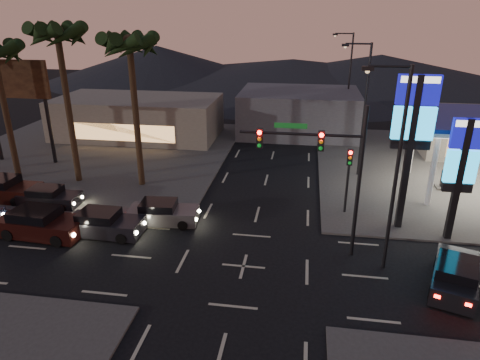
% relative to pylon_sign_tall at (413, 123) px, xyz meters
% --- Properties ---
extents(ground, '(140.00, 140.00, 0.00)m').
position_rel_pylon_sign_tall_xyz_m(ground, '(-8.50, -5.50, -6.39)').
color(ground, black).
rests_on(ground, ground).
extents(corner_lot_ne, '(24.00, 24.00, 0.12)m').
position_rel_pylon_sign_tall_xyz_m(corner_lot_ne, '(7.50, 10.50, -6.33)').
color(corner_lot_ne, '#47443F').
rests_on(corner_lot_ne, ground).
extents(corner_lot_nw, '(24.00, 24.00, 0.12)m').
position_rel_pylon_sign_tall_xyz_m(corner_lot_nw, '(-24.50, 10.50, -6.33)').
color(corner_lot_nw, '#47443F').
rests_on(corner_lot_nw, ground).
extents(convenience_store, '(10.00, 6.00, 4.00)m').
position_rel_pylon_sign_tall_xyz_m(convenience_store, '(9.50, 15.50, -4.39)').
color(convenience_store, '#726B5B').
rests_on(convenience_store, ground).
extents(pylon_sign_tall, '(2.20, 0.35, 9.00)m').
position_rel_pylon_sign_tall_xyz_m(pylon_sign_tall, '(0.00, 0.00, 0.00)').
color(pylon_sign_tall, black).
rests_on(pylon_sign_tall, ground).
extents(pylon_sign_short, '(1.60, 0.35, 7.00)m').
position_rel_pylon_sign_tall_xyz_m(pylon_sign_short, '(2.50, -1.00, -1.74)').
color(pylon_sign_short, black).
rests_on(pylon_sign_short, ground).
extents(traffic_signal_mast, '(6.10, 0.39, 8.00)m').
position_rel_pylon_sign_tall_xyz_m(traffic_signal_mast, '(-4.74, -3.51, -1.17)').
color(traffic_signal_mast, black).
rests_on(traffic_signal_mast, ground).
extents(pedestal_signal, '(0.32, 0.39, 4.30)m').
position_rel_pylon_sign_tall_xyz_m(pedestal_signal, '(-3.00, 1.48, -3.47)').
color(pedestal_signal, black).
rests_on(pedestal_signal, ground).
extents(streetlight_near, '(2.14, 0.25, 10.00)m').
position_rel_pylon_sign_tall_xyz_m(streetlight_near, '(-1.71, -4.50, -0.68)').
color(streetlight_near, black).
rests_on(streetlight_near, ground).
extents(streetlight_mid, '(2.14, 0.25, 10.00)m').
position_rel_pylon_sign_tall_xyz_m(streetlight_mid, '(-1.71, 8.50, -0.68)').
color(streetlight_mid, black).
rests_on(streetlight_mid, ground).
extents(streetlight_far, '(2.14, 0.25, 10.00)m').
position_rel_pylon_sign_tall_xyz_m(streetlight_far, '(-1.71, 22.50, -0.68)').
color(streetlight_far, black).
rests_on(streetlight_far, ground).
extents(palm_a, '(4.41, 4.41, 10.86)m').
position_rel_pylon_sign_tall_xyz_m(palm_a, '(-17.50, 4.00, 3.03)').
color(palm_a, black).
rests_on(palm_a, ground).
extents(palm_b, '(4.41, 4.41, 11.46)m').
position_rel_pylon_sign_tall_xyz_m(palm_b, '(-22.50, 4.00, 3.58)').
color(palm_b, black).
rests_on(palm_b, ground).
extents(billboard, '(6.00, 0.30, 8.50)m').
position_rel_pylon_sign_tall_xyz_m(billboard, '(-29.00, 7.50, -0.06)').
color(billboard, black).
rests_on(billboard, ground).
extents(building_far_west, '(16.00, 8.00, 4.00)m').
position_rel_pylon_sign_tall_xyz_m(building_far_west, '(-22.50, 16.50, -4.39)').
color(building_far_west, '#726B5B').
rests_on(building_far_west, ground).
extents(building_far_mid, '(12.00, 9.00, 4.40)m').
position_rel_pylon_sign_tall_xyz_m(building_far_mid, '(-6.50, 20.50, -4.19)').
color(building_far_mid, '#4C4C51').
rests_on(building_far_mid, ground).
extents(hill_left, '(40.00, 40.00, 6.00)m').
position_rel_pylon_sign_tall_xyz_m(hill_left, '(-33.50, 54.50, -3.39)').
color(hill_left, black).
rests_on(hill_left, ground).
extents(hill_right, '(50.00, 50.00, 5.00)m').
position_rel_pylon_sign_tall_xyz_m(hill_right, '(6.50, 54.50, -3.89)').
color(hill_right, black).
rests_on(hill_right, ground).
extents(hill_center, '(60.00, 60.00, 4.00)m').
position_rel_pylon_sign_tall_xyz_m(hill_center, '(-8.50, 54.50, -4.39)').
color(hill_center, black).
rests_on(hill_center, ground).
extents(car_lane_a_front, '(4.51, 1.98, 1.45)m').
position_rel_pylon_sign_tall_xyz_m(car_lane_a_front, '(-16.97, -3.40, -5.72)').
color(car_lane_a_front, black).
rests_on(car_lane_a_front, ground).
extents(car_lane_a_mid, '(5.12, 2.40, 1.63)m').
position_rel_pylon_sign_tall_xyz_m(car_lane_a_mid, '(-20.46, -4.09, -5.64)').
color(car_lane_a_mid, black).
rests_on(car_lane_a_mid, ground).
extents(car_lane_b_front, '(4.39, 2.08, 1.40)m').
position_rel_pylon_sign_tall_xyz_m(car_lane_b_front, '(-14.06, -1.50, -5.75)').
color(car_lane_b_front, '#535254').
rests_on(car_lane_b_front, ground).
extents(car_lane_b_mid, '(4.06, 1.74, 1.31)m').
position_rel_pylon_sign_tall_xyz_m(car_lane_b_mid, '(-22.23, -0.34, -5.78)').
color(car_lane_b_mid, black).
rests_on(car_lane_b_mid, ground).
extents(car_lane_b_rear, '(5.06, 2.22, 1.63)m').
position_rel_pylon_sign_tall_xyz_m(car_lane_b_rear, '(-25.92, 0.10, -5.64)').
color(car_lane_b_rear, black).
rests_on(car_lane_b_rear, ground).
extents(suv_station, '(3.18, 4.76, 1.47)m').
position_rel_pylon_sign_tall_xyz_m(suv_station, '(1.48, -5.76, -5.71)').
color(suv_station, black).
rests_on(suv_station, ground).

